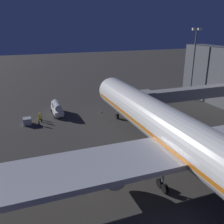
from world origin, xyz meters
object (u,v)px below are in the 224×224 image
(apron_floodlight_mast, at_px, (194,60))
(fuel_tanker, at_px, (57,108))
(traffic_cone_nose_port, at_px, (117,109))
(ground_crew_marshaller_fwd, at_px, (41,118))
(ground_crew_near_nose_gear, at_px, (40,116))
(airliner_at_gate, at_px, (196,147))
(traffic_cone_nose_starboard, at_px, (101,111))
(jet_bridge, at_px, (178,95))
(baggage_container_mid_row, at_px, (27,121))
(ground_crew_by_belt_loader, at_px, (39,121))

(apron_floodlight_mast, height_order, fuel_tanker, apron_floodlight_mast)
(traffic_cone_nose_port, bearing_deg, ground_crew_marshaller_fwd, 4.83)
(apron_floodlight_mast, bearing_deg, ground_crew_near_nose_gear, 1.85)
(airliner_at_gate, relative_size, ground_crew_marshaller_fwd, 39.70)
(traffic_cone_nose_starboard, bearing_deg, airliner_at_gate, 93.86)
(jet_bridge, bearing_deg, ground_crew_near_nose_gear, -20.78)
(jet_bridge, distance_m, baggage_container_mid_row, 33.80)
(airliner_at_gate, height_order, jet_bridge, airliner_at_gate)
(ground_crew_by_belt_loader, distance_m, ground_crew_marshaller_fwd, 1.79)
(traffic_cone_nose_starboard, bearing_deg, jet_bridge, 143.34)
(jet_bridge, height_order, apron_floodlight_mast, apron_floodlight_mast)
(jet_bridge, xyz_separation_m, traffic_cone_nose_starboard, (14.63, -10.89, -5.64))
(fuel_tanker, distance_m, ground_crew_by_belt_loader, 7.66)
(jet_bridge, distance_m, traffic_cone_nose_starboard, 19.09)
(fuel_tanker, bearing_deg, ground_crew_by_belt_loader, 50.34)
(baggage_container_mid_row, bearing_deg, apron_floodlight_mast, -175.79)
(airliner_at_gate, bearing_deg, traffic_cone_nose_starboard, -86.14)
(ground_crew_by_belt_loader, relative_size, traffic_cone_nose_starboard, 3.20)
(jet_bridge, distance_m, apron_floodlight_mast, 18.87)
(airliner_at_gate, bearing_deg, ground_crew_near_nose_gear, -62.85)
(ground_crew_by_belt_loader, xyz_separation_m, traffic_cone_nose_starboard, (-15.17, -3.25, -0.69))
(jet_bridge, height_order, ground_crew_near_nose_gear, jet_bridge)
(traffic_cone_nose_port, bearing_deg, ground_crew_near_nose_gear, -0.63)
(fuel_tanker, xyz_separation_m, ground_crew_by_belt_loader, (4.87, 5.87, -0.68))
(apron_floodlight_mast, relative_size, baggage_container_mid_row, 10.73)
(baggage_container_mid_row, distance_m, traffic_cone_nose_port, 21.98)
(ground_crew_near_nose_gear, relative_size, ground_crew_by_belt_loader, 0.98)
(traffic_cone_nose_port, distance_m, traffic_cone_nose_starboard, 4.40)
(jet_bridge, height_order, ground_crew_marshaller_fwd, jet_bridge)
(ground_crew_near_nose_gear, xyz_separation_m, traffic_cone_nose_port, (-19.03, 0.21, -0.67))
(apron_floodlight_mast, bearing_deg, ground_crew_by_belt_loader, 6.42)
(baggage_container_mid_row, bearing_deg, traffic_cone_nose_port, -175.42)
(airliner_at_gate, bearing_deg, ground_crew_marshaller_fwd, -61.74)
(jet_bridge, xyz_separation_m, ground_crew_near_nose_gear, (29.26, -11.10, -4.96))
(jet_bridge, relative_size, fuel_tanker, 3.52)
(ground_crew_near_nose_gear, bearing_deg, traffic_cone_nose_port, 179.37)
(baggage_container_mid_row, distance_m, traffic_cone_nose_starboard, 17.59)
(apron_floodlight_mast, height_order, ground_crew_near_nose_gear, apron_floodlight_mast)
(airliner_at_gate, distance_m, jet_bridge, 25.02)
(baggage_container_mid_row, bearing_deg, jet_bridge, 164.13)
(traffic_cone_nose_port, bearing_deg, jet_bridge, 133.21)
(airliner_at_gate, relative_size, ground_crew_near_nose_gear, 39.69)
(fuel_tanker, xyz_separation_m, traffic_cone_nose_port, (-14.70, 2.63, -1.37))
(baggage_container_mid_row, xyz_separation_m, ground_crew_marshaller_fwd, (-3.03, -0.16, 0.22))
(baggage_container_mid_row, bearing_deg, ground_crew_by_belt_loader, 147.42)
(jet_bridge, height_order, traffic_cone_nose_starboard, jet_bridge)
(ground_crew_near_nose_gear, height_order, ground_crew_marshaller_fwd, same)
(ground_crew_marshaller_fwd, bearing_deg, fuel_tanker, -134.67)
(traffic_cone_nose_port, relative_size, traffic_cone_nose_starboard, 1.00)
(airliner_at_gate, height_order, baggage_container_mid_row, airliner_at_gate)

